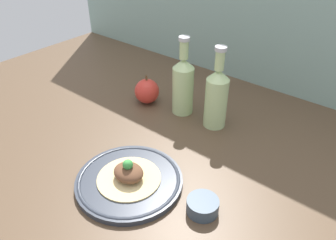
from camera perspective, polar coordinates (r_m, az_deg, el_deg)
The scene contains 7 objects.
ground_plane at distance 99.45cm, azimuth -2.64°, elevation -4.32°, with size 180.00×110.00×4.00cm, color brown.
plate at distance 84.21cm, azimuth -6.77°, elevation -10.40°, with size 26.97×26.97×1.76cm.
plated_food at distance 82.70cm, azimuth -6.87°, elevation -9.31°, with size 16.06×16.06×6.03cm.
cider_bottle_left at distance 106.20cm, azimuth 2.64°, elevation 6.28°, with size 6.95×6.95×26.07cm.
cider_bottle_right at distance 100.18cm, azimuth 8.44°, elevation 4.13°, with size 6.95×6.95×26.07cm.
apple at distance 114.64cm, azimuth -3.69°, elevation 5.04°, with size 8.63×8.63×10.28cm.
dipping_bowl at distance 77.30cm, azimuth 6.05°, elevation -14.64°, with size 7.43×7.43×3.40cm.
Camera 1 is at (52.77, -57.89, 59.27)cm, focal length 35.00 mm.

